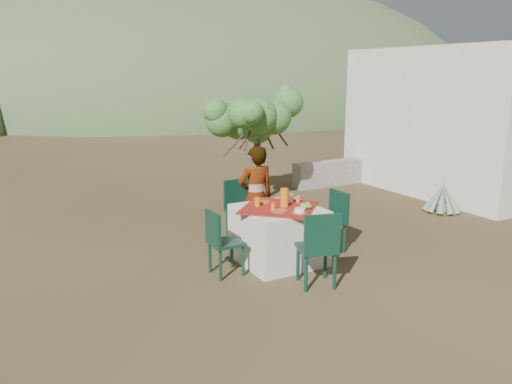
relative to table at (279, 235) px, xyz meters
The scene contains 24 objects.
ground 0.48m from the table, 13.74° to the left, with size 160.00×160.00×0.00m, color #362718.
table is the anchor object (origin of this frame).
chair_far 1.16m from the table, 89.69° to the left, with size 0.44×0.44×0.90m.
chair_near 0.96m from the table, 92.07° to the right, with size 0.54×0.54×0.93m.
chair_left 0.88m from the table, behind, with size 0.39×0.39×0.84m.
chair_right 0.89m from the table, ahead, with size 0.42×0.42×0.87m.
person 0.81m from the table, 85.98° to the left, with size 0.54×0.36×1.49m, color #8C6651.
shrub_tree 3.42m from the table, 65.47° to the left, with size 1.67×1.64×1.97m.
agave 3.99m from the table, ahead, with size 0.70×0.67×0.73m.
guesthouse 6.28m from the table, 17.62° to the left, with size 3.20×4.20×3.00m, color silver.
stone_wall 5.21m from the table, 41.76° to the left, with size 2.60×0.35×0.55m, color gray.
hill_near_right 38.11m from the table, 71.19° to the left, with size 48.00×48.00×20.00m, color #33522E.
hill_far_right 54.06m from the table, 58.45° to the left, with size 36.00×36.00×14.00m, color slate.
plate_far 0.50m from the table, 102.10° to the left, with size 0.20×0.20×0.01m, color brown.
plate_near 0.44m from the table, 121.13° to the right, with size 0.21×0.21×0.01m, color brown.
glass_far 0.53m from the table, 142.58° to the left, with size 0.07×0.07×0.12m, color orange.
glass_near 0.47m from the table, 146.97° to the right, with size 0.06×0.06×0.10m, color orange.
juice_pitcher 0.51m from the table, ahead, with size 0.11×0.11×0.25m, color orange.
bowl_plate 0.54m from the table, 78.00° to the right, with size 0.20×0.20×0.01m, color brown.
white_bowl 0.56m from the table, 78.00° to the right, with size 0.13×0.13×0.05m, color white.
jar_left 0.56m from the table, 11.33° to the left, with size 0.06×0.06×0.09m, color orange.
jar_right 0.57m from the table, 30.67° to the left, with size 0.07×0.07×0.10m, color orange.
napkin_holder 0.52m from the table, 26.90° to the left, with size 0.08×0.04×0.10m, color white.
fruit_cluster 0.55m from the table, 41.68° to the right, with size 0.15×0.14×0.08m.
Camera 1 is at (-3.64, -5.48, 2.49)m, focal length 35.00 mm.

